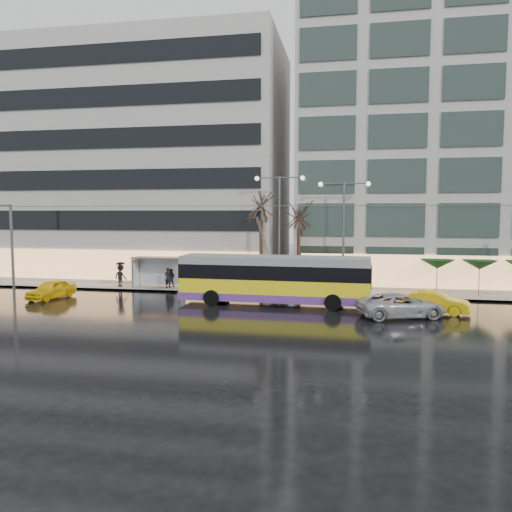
% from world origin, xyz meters
% --- Properties ---
extents(ground, '(140.00, 140.00, 0.00)m').
position_xyz_m(ground, '(0.00, 0.00, 0.00)').
color(ground, black).
rests_on(ground, ground).
extents(sidewalk, '(80.00, 10.00, 0.15)m').
position_xyz_m(sidewalk, '(2.00, 14.00, 0.07)').
color(sidewalk, gray).
rests_on(sidewalk, ground).
extents(kerb, '(80.00, 0.10, 0.15)m').
position_xyz_m(kerb, '(2.00, 9.05, 0.07)').
color(kerb, slate).
rests_on(kerb, ground).
extents(building_left, '(34.00, 14.00, 22.00)m').
position_xyz_m(building_left, '(-16.00, 19.00, 11.15)').
color(building_left, '#B0ADA8').
rests_on(building_left, sidewalk).
extents(building_right, '(32.00, 14.00, 25.00)m').
position_xyz_m(building_right, '(19.00, 19.00, 12.65)').
color(building_right, '#B0ADA8').
rests_on(building_right, sidewalk).
extents(trolleybus, '(13.13, 5.27, 6.05)m').
position_xyz_m(trolleybus, '(2.41, 5.41, 1.64)').
color(trolleybus, yellow).
rests_on(trolleybus, ground).
extents(catenary, '(42.24, 5.12, 7.00)m').
position_xyz_m(catenary, '(1.00, 7.94, 4.25)').
color(catenary, '#595B60').
rests_on(catenary, ground).
extents(bus_shelter, '(4.20, 1.60, 2.51)m').
position_xyz_m(bus_shelter, '(-8.38, 10.69, 1.96)').
color(bus_shelter, '#595B60').
rests_on(bus_shelter, sidewalk).
extents(street_lamp_near, '(3.96, 0.36, 9.03)m').
position_xyz_m(street_lamp_near, '(2.00, 10.80, 5.99)').
color(street_lamp_near, '#595B60').
rests_on(street_lamp_near, sidewalk).
extents(street_lamp_far, '(3.96, 0.36, 8.53)m').
position_xyz_m(street_lamp_far, '(7.00, 10.80, 5.71)').
color(street_lamp_far, '#595B60').
rests_on(street_lamp_far, sidewalk).
extents(tree_a, '(3.20, 3.20, 8.40)m').
position_xyz_m(tree_a, '(0.50, 11.00, 7.09)').
color(tree_a, black).
rests_on(tree_a, sidewalk).
extents(tree_b, '(3.20, 3.20, 7.70)m').
position_xyz_m(tree_b, '(3.50, 11.20, 6.40)').
color(tree_b, black).
rests_on(tree_b, sidewalk).
extents(parasol_a, '(2.50, 2.50, 2.65)m').
position_xyz_m(parasol_a, '(14.00, 11.00, 2.45)').
color(parasol_a, '#595B60').
rests_on(parasol_a, sidewalk).
extents(parasol_b, '(2.50, 2.50, 2.65)m').
position_xyz_m(parasol_b, '(17.00, 11.00, 2.45)').
color(parasol_b, '#595B60').
rests_on(parasol_b, sidewalk).
extents(taxi_a, '(2.25, 4.24, 1.37)m').
position_xyz_m(taxi_a, '(-14.06, 4.67, 0.69)').
color(taxi_a, yellow).
rests_on(taxi_a, ground).
extents(taxi_b, '(4.49, 2.52, 1.40)m').
position_xyz_m(taxi_b, '(12.78, 4.31, 0.70)').
color(taxi_b, yellow).
rests_on(taxi_b, ground).
extents(sedan_silver, '(5.79, 4.00, 1.47)m').
position_xyz_m(sedan_silver, '(10.60, 2.67, 0.74)').
color(sedan_silver, '#ACACB1').
rests_on(sedan_silver, ground).
extents(pedestrian_a, '(1.09, 1.10, 2.19)m').
position_xyz_m(pedestrian_a, '(-7.11, 10.27, 1.60)').
color(pedestrian_a, black).
rests_on(pedestrian_a, sidewalk).
extents(pedestrian_b, '(0.79, 0.64, 1.51)m').
position_xyz_m(pedestrian_b, '(-7.11, 10.91, 0.90)').
color(pedestrian_b, black).
rests_on(pedestrian_b, sidewalk).
extents(pedestrian_c, '(1.34, 1.03, 2.11)m').
position_xyz_m(pedestrian_c, '(-11.26, 10.22, 1.27)').
color(pedestrian_c, black).
rests_on(pedestrian_c, sidewalk).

